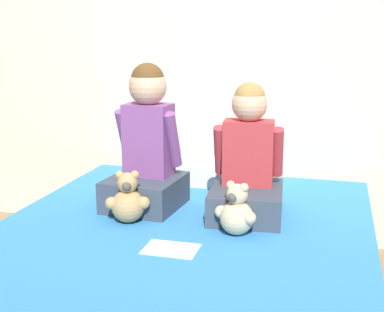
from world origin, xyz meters
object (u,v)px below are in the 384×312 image
child_on_left (147,149)px  teddy_bear_held_by_left_child (128,201)px  child_on_right (248,167)px  bed (184,271)px  teddy_bear_held_by_right_child (237,213)px  pillow_at_headboard (219,172)px  sign_card (171,249)px

child_on_left → teddy_bear_held_by_left_child: 0.31m
child_on_right → teddy_bear_held_by_left_child: 0.57m
bed → child_on_right: 0.56m
teddy_bear_held_by_right_child → child_on_left: bearing=170.9°
teddy_bear_held_by_right_child → pillow_at_headboard: size_ratio=0.39×
teddy_bear_held_by_left_child → pillow_at_headboard: teddy_bear_held_by_left_child is taller
child_on_right → pillow_at_headboard: child_on_right is taller
teddy_bear_held_by_right_child → pillow_at_headboard: teddy_bear_held_by_right_child is taller
bed → teddy_bear_held_by_left_child: teddy_bear_held_by_left_child is taller
child_on_right → teddy_bear_held_by_right_child: bearing=-94.5°
teddy_bear_held_by_right_child → sign_card: bearing=-113.8°
child_on_right → teddy_bear_held_by_right_child: size_ratio=2.68×
teddy_bear_held_by_left_child → child_on_left: bearing=72.4°
bed → child_on_right: (0.24, 0.22, 0.45)m
pillow_at_headboard → teddy_bear_held_by_left_child: bearing=-108.0°
bed → teddy_bear_held_by_right_child: 0.40m
teddy_bear_held_by_left_child → teddy_bear_held_by_right_child: teddy_bear_held_by_left_child is taller
child_on_right → pillow_at_headboard: size_ratio=1.04×
bed → teddy_bear_held_by_left_child: (-0.25, -0.03, 0.32)m
teddy_bear_held_by_left_child → teddy_bear_held_by_right_child: 0.49m
pillow_at_headboard → sign_card: (0.03, -1.01, -0.05)m
sign_card → child_on_left: bearing=118.9°
teddy_bear_held_by_left_child → sign_card: (0.28, -0.25, -0.10)m
bed → child_on_right: size_ratio=3.06×
child_on_right → child_on_left: bearing=175.0°
child_on_left → pillow_at_headboard: size_ratio=1.17×
teddy_bear_held_by_left_child → teddy_bear_held_by_right_child: (0.49, -0.02, -0.00)m
child_on_left → sign_card: bearing=-56.5°
child_on_right → pillow_at_headboard: (-0.24, 0.51, -0.17)m
teddy_bear_held_by_left_child → teddy_bear_held_by_right_child: size_ratio=1.04×
child_on_left → sign_card: (0.27, -0.50, -0.28)m
bed → teddy_bear_held_by_right_child: (0.24, -0.05, 0.32)m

